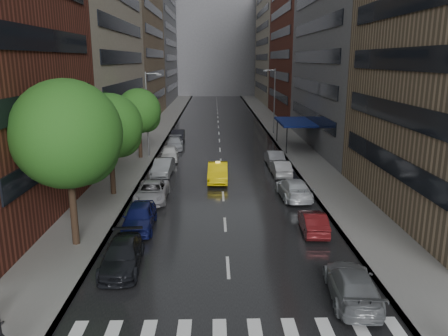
# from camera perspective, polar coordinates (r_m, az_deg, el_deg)

# --- Properties ---
(ground) EXTENTS (220.00, 220.00, 0.00)m
(ground) POSITION_cam_1_polar(r_m,az_deg,el_deg) (19.51, 0.92, -18.17)
(ground) COLOR gray
(ground) RESTS_ON ground
(road) EXTENTS (14.00, 140.00, 0.01)m
(road) POSITION_cam_1_polar(r_m,az_deg,el_deg) (67.31, -0.71, 5.13)
(road) COLOR black
(road) RESTS_ON ground
(sidewalk_left) EXTENTS (4.00, 140.00, 0.15)m
(sidewalk_left) POSITION_cam_1_polar(r_m,az_deg,el_deg) (67.81, -8.37, 5.11)
(sidewalk_left) COLOR gray
(sidewalk_left) RESTS_ON ground
(sidewalk_right) EXTENTS (4.00, 140.00, 0.15)m
(sidewalk_right) POSITION_cam_1_polar(r_m,az_deg,el_deg) (67.98, 6.93, 5.18)
(sidewalk_right) COLOR gray
(sidewalk_right) RESTS_ON ground
(buildings_left) EXTENTS (8.00, 108.00, 38.00)m
(buildings_left) POSITION_cam_1_polar(r_m,az_deg,el_deg) (76.84, -12.66, 17.87)
(buildings_left) COLOR maroon
(buildings_left) RESTS_ON ground
(buildings_right) EXTENTS (8.05, 109.10, 36.00)m
(buildings_right) POSITION_cam_1_polar(r_m,az_deg,el_deg) (75.00, 11.28, 17.30)
(buildings_right) COLOR #937A5B
(buildings_right) RESTS_ON ground
(building_far) EXTENTS (40.00, 14.00, 32.00)m
(building_far) POSITION_cam_1_polar(r_m,az_deg,el_deg) (134.62, -1.05, 16.40)
(building_far) COLOR slate
(building_far) RESTS_ON ground
(tree_near) EXTENTS (5.93, 5.93, 9.45)m
(tree_near) POSITION_cam_1_polar(r_m,az_deg,el_deg) (24.99, -19.84, 4.16)
(tree_near) COLOR #382619
(tree_near) RESTS_ON ground
(tree_mid) EXTENTS (5.01, 5.01, 7.98)m
(tree_mid) POSITION_cam_1_polar(r_m,az_deg,el_deg) (34.24, -14.74, 5.27)
(tree_mid) COLOR #382619
(tree_mid) RESTS_ON ground
(tree_far) EXTENTS (4.70, 4.70, 7.49)m
(tree_far) POSITION_cam_1_polar(r_m,az_deg,el_deg) (46.97, -11.10, 7.31)
(tree_far) COLOR #382619
(tree_far) RESTS_ON ground
(taxi) EXTENTS (1.80, 4.93, 1.61)m
(taxi) POSITION_cam_1_polar(r_m,az_deg,el_deg) (38.15, -0.82, -0.54)
(taxi) COLOR yellow
(taxi) RESTS_ON ground
(parked_cars_left) EXTENTS (2.35, 40.04, 1.61)m
(parked_cars_left) POSITION_cam_1_polar(r_m,az_deg,el_deg) (39.25, -8.18, -0.37)
(parked_cars_left) COLOR black
(parked_cars_left) RESTS_ON ground
(parked_cars_right) EXTENTS (2.49, 30.57, 1.52)m
(parked_cars_right) POSITION_cam_1_polar(r_m,az_deg,el_deg) (32.68, 9.49, -3.39)
(parked_cars_right) COLOR slate
(parked_cars_right) RESTS_ON ground
(street_lamp_left) EXTENTS (1.74, 0.22, 9.00)m
(street_lamp_left) POSITION_cam_1_polar(r_m,az_deg,el_deg) (47.35, -9.93, 7.13)
(street_lamp_left) COLOR gray
(street_lamp_left) RESTS_ON sidewalk_left
(street_lamp_right) EXTENTS (1.74, 0.22, 9.00)m
(street_lamp_right) POSITION_cam_1_polar(r_m,az_deg,el_deg) (62.31, 6.53, 8.86)
(street_lamp_right) COLOR gray
(street_lamp_right) RESTS_ON sidewalk_right
(awning) EXTENTS (4.00, 8.00, 3.12)m
(awning) POSITION_cam_1_polar(r_m,az_deg,el_deg) (52.89, 9.28, 5.94)
(awning) COLOR navy
(awning) RESTS_ON sidewalk_right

